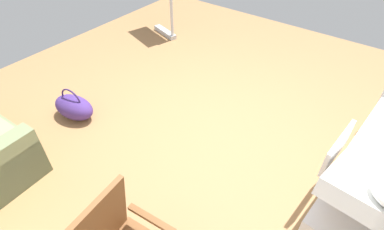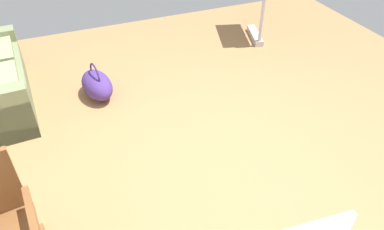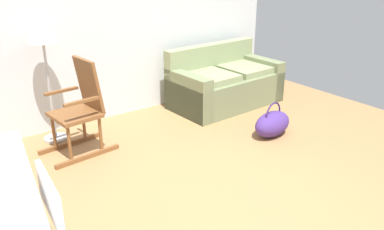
{
  "view_description": "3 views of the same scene",
  "coord_description": "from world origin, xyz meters",
  "views": [
    {
      "loc": [
        -1.51,
        2.39,
        2.54
      ],
      "look_at": [
        -0.22,
        0.67,
        0.68
      ],
      "focal_mm": 27.86,
      "sensor_mm": 36.0,
      "label": 1
    },
    {
      "loc": [
        -2.4,
        1.34,
        2.55
      ],
      "look_at": [
        -0.16,
        0.41,
        0.68
      ],
      "focal_mm": 35.15,
      "sensor_mm": 36.0,
      "label": 2
    },
    {
      "loc": [
        -2.03,
        -2.12,
        2.08
      ],
      "look_at": [
        0.03,
        0.69,
        0.69
      ],
      "focal_mm": 37.75,
      "sensor_mm": 36.0,
      "label": 3
    }
  ],
  "objects": [
    {
      "name": "ground_plane",
      "position": [
        0.0,
        0.0,
        0.0
      ],
      "size": [
        6.76,
        6.76,
        0.0
      ],
      "primitive_type": "plane",
      "color": "#9E7247"
    },
    {
      "name": "duffel_bag",
      "position": [
        1.44,
        0.95,
        0.15
      ],
      "size": [
        0.6,
        0.41,
        0.43
      ],
      "color": "#472D7A",
      "rests_on": "ground"
    },
    {
      "name": "overbed_table",
      "position": [
        2.15,
        -1.57,
        0.53
      ],
      "size": [
        0.88,
        0.62,
        0.84
      ],
      "color": "#B2B5BA",
      "rests_on": "ground"
    }
  ]
}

